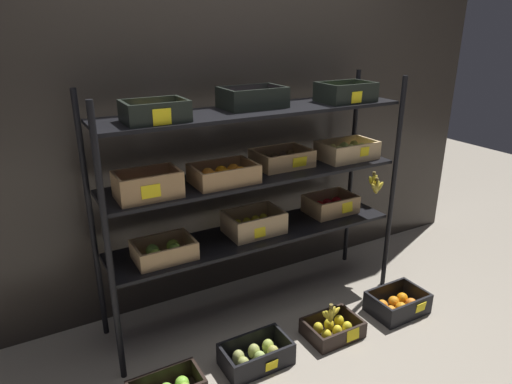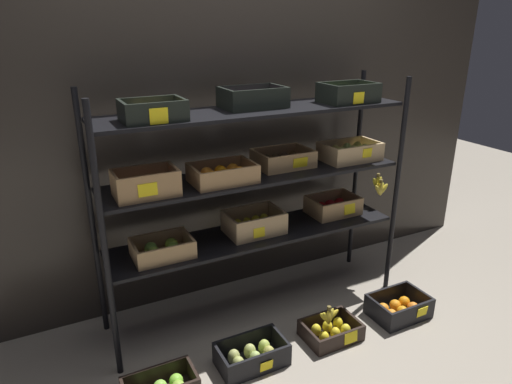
{
  "view_description": "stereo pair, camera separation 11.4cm",
  "coord_description": "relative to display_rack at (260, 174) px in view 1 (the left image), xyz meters",
  "views": [
    {
      "loc": [
        -1.27,
        -2.25,
        1.77
      ],
      "look_at": [
        0.0,
        0.0,
        0.81
      ],
      "focal_mm": 32.05,
      "sensor_mm": 36.0,
      "label": 1
    },
    {
      "loc": [
        -1.17,
        -2.3,
        1.77
      ],
      "look_at": [
        0.0,
        0.0,
        0.81
      ],
      "focal_mm": 32.05,
      "sensor_mm": 36.0,
      "label": 2
    }
  ],
  "objects": [
    {
      "name": "ground_plane",
      "position": [
        -0.03,
        0.0,
        -0.92
      ],
      "size": [
        10.0,
        10.0,
        0.0
      ],
      "primitive_type": "plane",
      "color": "gray"
    },
    {
      "name": "storefront_wall",
      "position": [
        -0.03,
        0.41,
        0.35
      ],
      "size": [
        4.26,
        0.12,
        2.54
      ],
      "primitive_type": "cube",
      "color": "#2D2823",
      "rests_on": "ground_plane"
    },
    {
      "name": "display_rack",
      "position": [
        0.0,
        0.0,
        0.0
      ],
      "size": [
        1.98,
        0.45,
        1.47
      ],
      "color": "black",
      "rests_on": "ground_plane"
    },
    {
      "name": "crate_ground_pear",
      "position": [
        -0.29,
        -0.47,
        -0.87
      ],
      "size": [
        0.38,
        0.23,
        0.13
      ],
      "color": "black",
      "rests_on": "ground_plane"
    },
    {
      "name": "crate_ground_lemon",
      "position": [
        0.23,
        -0.48,
        -0.88
      ],
      "size": [
        0.33,
        0.25,
        0.1
      ],
      "color": "black",
      "rests_on": "ground_plane"
    },
    {
      "name": "crate_ground_orange",
      "position": [
        0.75,
        -0.5,
        -0.87
      ],
      "size": [
        0.36,
        0.26,
        0.14
      ],
      "color": "black",
      "rests_on": "ground_plane"
    },
    {
      "name": "banana_bunch_loose",
      "position": [
        0.2,
        -0.48,
        -0.77
      ],
      "size": [
        0.15,
        0.04,
        0.12
      ],
      "color": "brown",
      "rests_on": "crate_ground_lemon"
    }
  ]
}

